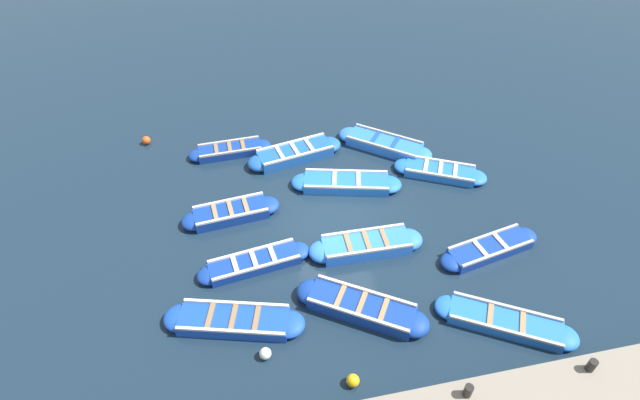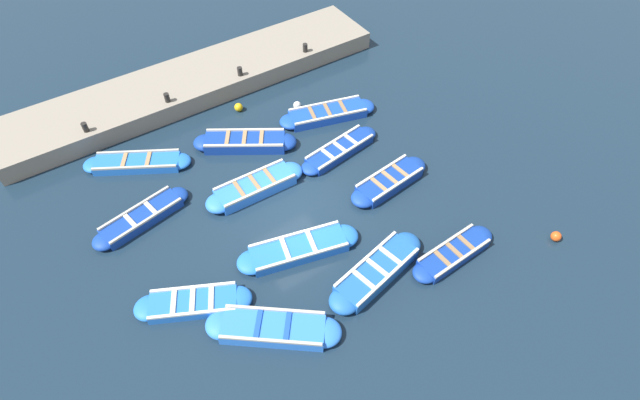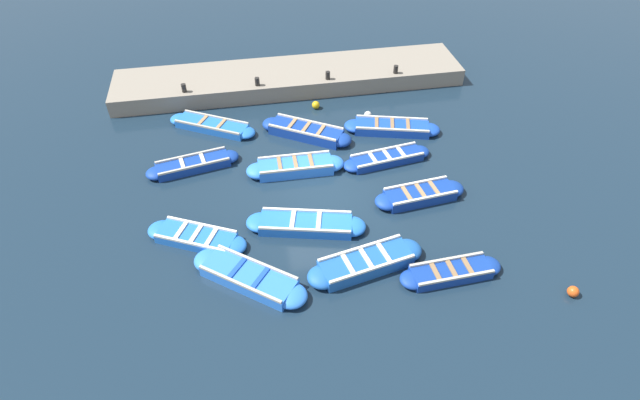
# 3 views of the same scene
# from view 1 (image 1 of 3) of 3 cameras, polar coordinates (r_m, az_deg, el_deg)

# --- Properties ---
(ground_plane) EXTENTS (120.00, 120.00, 0.00)m
(ground_plane) POSITION_cam_1_polar(r_m,az_deg,el_deg) (16.10, 1.81, -2.65)
(ground_plane) COLOR #162838
(boat_inner_gap) EXTENTS (1.39, 3.45, 0.38)m
(boat_inner_gap) POSITION_cam_1_polar(r_m,az_deg,el_deg) (15.99, 18.81, -5.29)
(boat_inner_gap) COLOR navy
(boat_inner_gap) RESTS_ON ground
(boat_broadside) EXTENTS (2.19, 3.30, 0.36)m
(boat_broadside) POSITION_cam_1_polar(r_m,az_deg,el_deg) (18.24, 13.54, 3.18)
(boat_broadside) COLOR blue
(boat_broadside) RESTS_ON ground
(boat_mid_row) EXTENTS (2.71, 3.61, 0.47)m
(boat_mid_row) POSITION_cam_1_polar(r_m,az_deg,el_deg) (13.85, 4.74, -12.12)
(boat_mid_row) COLOR navy
(boat_mid_row) RESTS_ON ground
(boat_stern_in) EXTENTS (2.97, 3.47, 0.42)m
(boat_stern_in) POSITION_cam_1_polar(r_m,az_deg,el_deg) (19.08, 7.37, 6.33)
(boat_stern_in) COLOR blue
(boat_stern_in) RESTS_ON ground
(boat_outer_right) EXTENTS (1.59, 3.72, 0.46)m
(boat_outer_right) POSITION_cam_1_polar(r_m,az_deg,el_deg) (18.47, -2.87, 5.33)
(boat_outer_right) COLOR #1E59AD
(boat_outer_right) RESTS_ON ground
(boat_end_of_row) EXTENTS (1.20, 3.47, 0.36)m
(boat_end_of_row) POSITION_cam_1_polar(r_m,az_deg,el_deg) (14.93, -7.51, -7.12)
(boat_end_of_row) COLOR navy
(boat_end_of_row) RESTS_ON ground
(boat_drifting) EXTENTS (1.76, 3.91, 0.39)m
(boat_drifting) POSITION_cam_1_polar(r_m,az_deg,el_deg) (17.26, 3.01, 1.94)
(boat_drifting) COLOR blue
(boat_drifting) RESTS_ON ground
(boat_bow_out) EXTENTS (0.97, 3.55, 0.46)m
(boat_bow_out) POSITION_cam_1_polar(r_m,az_deg,el_deg) (15.24, 5.30, -5.18)
(boat_bow_out) COLOR blue
(boat_bow_out) RESTS_ON ground
(boat_alongside) EXTENTS (1.83, 3.89, 0.41)m
(boat_alongside) POSITION_cam_1_polar(r_m,az_deg,el_deg) (13.79, -9.80, -13.45)
(boat_alongside) COLOR #1947B7
(boat_alongside) RESTS_ON ground
(boat_centre) EXTENTS (1.15, 3.27, 0.42)m
(boat_centre) POSITION_cam_1_polar(r_m,az_deg,el_deg) (16.41, -10.13, -1.46)
(boat_centre) COLOR navy
(boat_centre) RESTS_ON ground
(boat_far_corner) EXTENTS (0.88, 3.10, 0.36)m
(boat_far_corner) POSITION_cam_1_polar(r_m,az_deg,el_deg) (18.98, -10.24, 5.61)
(boat_far_corner) COLOR navy
(boat_far_corner) RESTS_ON ground
(boat_tucked) EXTENTS (2.54, 3.64, 0.36)m
(boat_tucked) POSITION_cam_1_polar(r_m,az_deg,el_deg) (14.47, 20.38, -12.93)
(boat_tucked) COLOR blue
(boat_tucked) RESTS_ON ground
(bollard_north) EXTENTS (0.20, 0.20, 0.35)m
(bollard_north) POSITION_cam_1_polar(r_m,az_deg,el_deg) (13.67, 28.62, -16.25)
(bollard_north) COLOR black
(bollard_north) RESTS_ON quay_wall
(bollard_mid_north) EXTENTS (0.20, 0.20, 0.35)m
(bollard_mid_north) POSITION_cam_1_polar(r_m,az_deg,el_deg) (12.31, 16.57, -20.17)
(bollard_mid_north) COLOR black
(bollard_mid_north) RESTS_ON quay_wall
(buoy_orange_near) EXTENTS (0.31, 0.31, 0.31)m
(buoy_orange_near) POSITION_cam_1_polar(r_m,az_deg,el_deg) (13.21, -6.27, -17.04)
(buoy_orange_near) COLOR silver
(buoy_orange_near) RESTS_ON ground
(buoy_yellow_far) EXTENTS (0.33, 0.33, 0.33)m
(buoy_yellow_far) POSITION_cam_1_polar(r_m,az_deg,el_deg) (12.81, 3.78, -19.90)
(buoy_yellow_far) COLOR #EAB214
(buoy_yellow_far) RESTS_ON ground
(buoy_white_drifting) EXTENTS (0.32, 0.32, 0.32)m
(buoy_white_drifting) POSITION_cam_1_polar(r_m,az_deg,el_deg) (20.28, -19.23, 6.46)
(buoy_white_drifting) COLOR #E05119
(buoy_white_drifting) RESTS_ON ground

